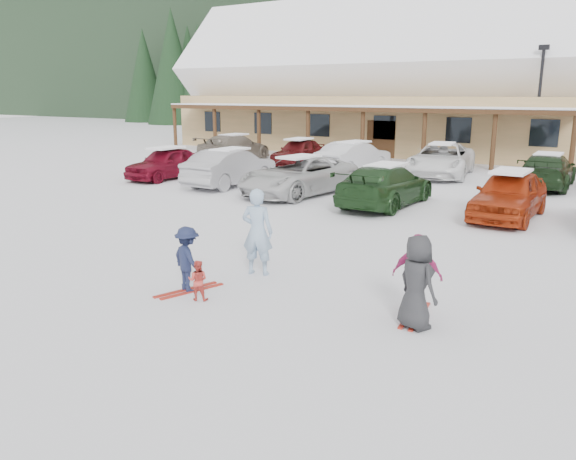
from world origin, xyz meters
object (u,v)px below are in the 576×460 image
Objects in this scene: adult_skier at (257,232)px; toddler_red at (198,280)px; parked_car_0 at (167,163)px; parked_car_9 at (354,157)px; lamp_post at (539,99)px; parked_car_10 at (441,160)px; child_magenta at (417,276)px; parked_car_3 at (386,185)px; parked_car_4 at (509,195)px; parked_car_8 at (299,152)px; parked_car_11 at (547,171)px; parked_car_7 at (234,148)px; day_lodge at (384,91)px; parked_car_1 at (231,167)px; bystander_dark at (417,282)px; parked_car_2 at (299,176)px; child_navy at (188,259)px.

toddler_red is at bearing 73.59° from adult_skier.
parked_car_0 is 9.05m from parked_car_9.
lamp_post reaches higher than parked_car_10.
parked_car_3 is at bearing -70.90° from child_magenta.
parked_car_9 reaches higher than parked_car_3.
parked_car_8 is at bearing 148.62° from parked_car_4.
parked_car_4 is 0.90× the size of parked_car_11.
toddler_red is 22.39m from parked_car_7.
day_lodge is at bearing 85.77° from parked_car_8.
day_lodge reaches higher than parked_car_4.
parked_car_9 is at bearing -67.52° from child_magenta.
toddler_red is 0.19× the size of parked_car_0.
parked_car_10 is 4.78m from parked_car_11.
parked_car_1 is 0.95× the size of parked_car_3.
parked_car_0 is 0.80× the size of parked_car_7.
toddler_red is 18.37m from parked_car_9.
parked_car_8 is 3.81m from parked_car_9.
parked_car_0 is at bearing -98.84° from day_lodge.
parked_car_9 reaches higher than parked_car_8.
bystander_dark is 18.38m from parked_car_0.
lamp_post is 22.66m from adult_skier.
parked_car_0 is 7.23m from parked_car_2.
adult_skier is 15.99m from parked_car_11.
child_magenta is at bearing 175.71° from toddler_red.
bystander_dark reaches higher than parked_car_8.
bystander_dark is at bearing -65.96° from day_lodge.
parked_car_11 is at bearing -171.38° from parked_car_9.
parked_car_10 is (-4.90, 16.99, 0.03)m from child_magenta.
day_lodge is at bearing -88.01° from parked_car_1.
child_magenta is at bearing -55.77° from parked_car_8.
parked_car_10 is (-1.20, 16.54, -0.17)m from adult_skier.
bystander_dark is 0.38× the size of parked_car_0.
lamp_post is at bearing 74.39° from parked_car_2.
parked_car_4 reaches higher than parked_car_8.
lamp_post reaches higher than child_navy.
parked_car_2 is 8.33m from parked_car_10.
parked_car_2 is (-6.14, -13.64, -2.75)m from lamp_post.
parked_car_9 reaches higher than parked_car_2.
parked_car_8 is 0.75× the size of parked_car_10.
lamp_post reaches higher than parked_car_7.
parked_car_3 is 0.89× the size of parked_car_10.
parked_car_2 is 6.98m from parked_car_9.
child_magenta reaches higher than parked_car_8.
parked_car_7 is (-16.85, 16.72, 0.01)m from child_magenta.
parked_car_0 is at bearing -26.29° from child_navy.
parked_car_8 is (-8.98, 18.48, 0.32)m from toddler_red.
toddler_red is at bearing 124.58° from parked_car_1.
adult_skier reaches higher than parked_car_8.
parked_car_9 is (3.71, -0.88, 0.04)m from parked_car_8.
lamp_post reaches higher than parked_car_11.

